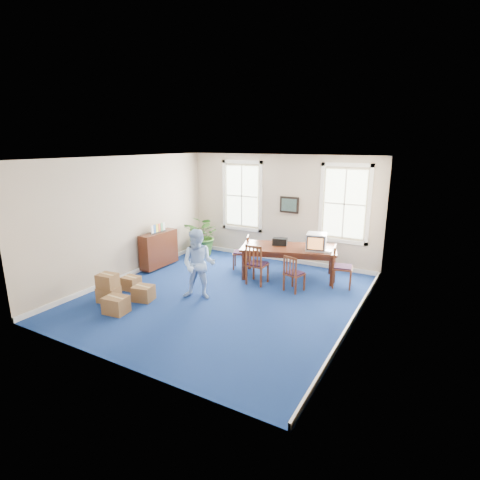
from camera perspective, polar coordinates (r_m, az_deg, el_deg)
The scene contains 25 objects.
floor at distance 8.96m, azimuth -2.46°, elevation -8.53°, with size 6.50×6.50×0.00m, color navy.
ceiling at distance 8.25m, azimuth -2.71°, elevation 12.38°, with size 6.50×6.50×0.00m, color white.
wall_back at distance 11.30m, azimuth 6.17°, elevation 4.74°, with size 6.50×6.50×0.00m, color #B8A58E.
wall_front at distance 6.06m, azimuth -19.06°, elevation -4.70°, with size 6.50×6.50×0.00m, color #B8A58E.
wall_left at distance 10.33m, azimuth -16.89°, elevation 3.27°, with size 6.50×6.50×0.00m, color #B8A58E.
wall_right at distance 7.38m, azimuth 17.64°, elevation -1.18°, with size 6.50×6.50×0.00m, color #B8A58E.
baseboard_back at distance 11.63m, azimuth 5.91°, elevation -2.77°, with size 6.00×0.04×0.12m, color white.
baseboard_left at distance 10.70m, azimuth -16.17°, elevation -4.85°, with size 0.04×6.50×0.12m, color white.
baseboard_right at distance 7.92m, azimuth 16.56°, elevation -11.93°, with size 0.04×6.50×0.12m, color white.
window_left at distance 11.80m, azimuth 0.32°, elevation 6.72°, with size 1.40×0.12×2.20m, color white, non-canonical shape.
window_right at distance 10.64m, azimuth 15.65°, elevation 5.31°, with size 1.40×0.12×2.20m, color white, non-canonical shape.
wall_picture at distance 11.11m, azimuth 7.51°, elevation 5.32°, with size 0.58×0.06×0.48m, color black, non-canonical shape.
conference_table at distance 10.13m, azimuth 7.35°, elevation -3.33°, with size 2.47×1.12×0.84m, color #491F10, non-canonical shape.
crt_tv at distance 9.77m, azimuth 11.56°, elevation -0.27°, with size 0.48×0.53×0.44m, color #B7B7BC, non-canonical shape.
game_console at distance 9.68m, azimuth 13.29°, elevation -1.69°, with size 0.18×0.22×0.06m, color white.
equipment_bag at distance 10.14m, azimuth 6.10°, elevation -0.24°, with size 0.38×0.25×0.19m, color black.
chair_near_left at distance 9.56m, azimuth 2.66°, elevation -3.61°, with size 0.48×0.48×1.06m, color brown, non-canonical shape.
chair_near_right at distance 9.20m, azimuth 8.30°, elevation -5.00°, with size 0.41×0.41×0.91m, color brown, non-canonical shape.
chair_end_left at distance 10.71m, azimuth 0.12°, elevation -1.86°, with size 0.43×0.43×0.97m, color brown, non-canonical shape.
chair_end_right at distance 9.68m, azimuth 15.40°, elevation -3.96°, with size 0.47×0.47×1.05m, color brown, non-canonical shape.
man at distance 8.61m, azimuth -6.31°, elevation -3.75°, with size 0.80×0.62×1.64m, color #9EC4FB.
credenza at distance 11.04m, azimuth -12.24°, elevation -1.62°, with size 0.36×1.26×0.99m, color #491F10.
brochure_rack at distance 10.87m, azimuth -12.35°, elevation 1.54°, with size 0.11×0.60×0.26m, color #99999E, non-canonical shape.
potted_plant at distance 11.96m, azimuth -5.56°, elevation 0.68°, with size 1.17×1.02×1.31m, color #2A551C.
cardboard_boxes at distance 8.99m, azimuth -18.31°, elevation -6.85°, with size 1.21×1.21×0.69m, color brown, non-canonical shape.
Camera 1 is at (4.36, -6.99, 3.52)m, focal length 28.00 mm.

